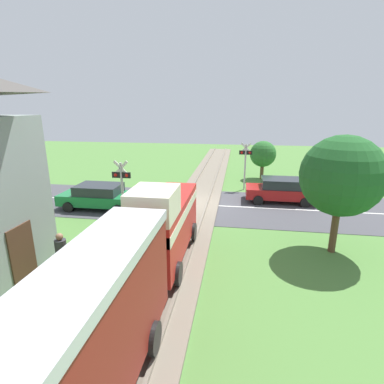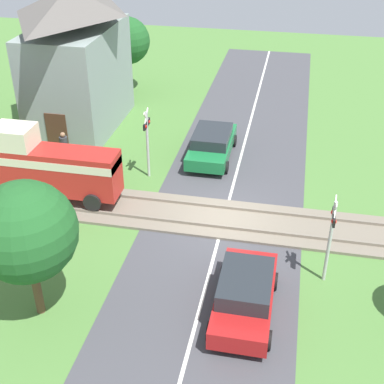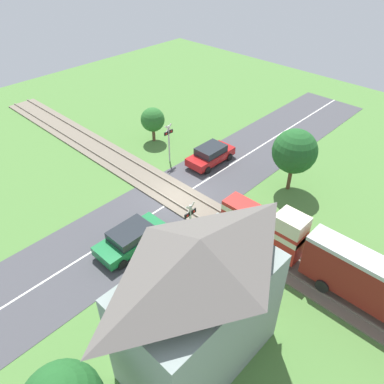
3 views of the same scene
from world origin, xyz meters
TOP-DOWN VIEW (x-y plane):
  - ground_plane at (0.00, 0.00)m, footprint 60.00×60.00m
  - road_surface at (0.00, 0.00)m, footprint 48.00×6.40m
  - track_bed at (0.00, 0.00)m, footprint 2.80×48.00m
  - car_near_crossing at (-5.11, -1.44)m, footprint 4.20×1.97m
  - car_far_side at (5.43, 1.44)m, footprint 4.50×2.07m
  - crossing_signal_west_approach at (-2.95, -4.01)m, footprint 0.90×0.18m
  - crossing_signal_east_approach at (2.95, 4.01)m, footprint 0.90×0.18m
  - pedestrian_by_station at (3.52, 8.41)m, footprint 0.39×0.39m
  - tree_roadside_hedge at (-6.41, 5.08)m, footprint 3.15×3.15m
  - tree_beyond_track at (-4.41, -7.58)m, footprint 2.09×2.09m

SIDE VIEW (x-z plane):
  - ground_plane at x=0.00m, z-range 0.00..0.00m
  - road_surface at x=0.00m, z-range 0.00..0.02m
  - track_bed at x=0.00m, z-range -0.05..0.19m
  - pedestrian_by_station at x=3.52m, z-range -0.07..1.51m
  - car_far_side at x=5.43m, z-range 0.04..1.47m
  - car_near_crossing at x=-5.11m, z-range 0.04..1.53m
  - tree_beyond_track at x=-4.41m, z-range 0.49..3.58m
  - crossing_signal_west_approach at x=-2.95m, z-range 0.46..3.82m
  - crossing_signal_east_approach at x=2.95m, z-range 0.46..3.82m
  - tree_roadside_hedge at x=-6.41m, z-range 0.80..5.57m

